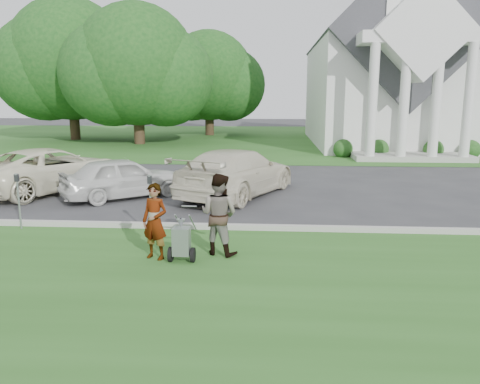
# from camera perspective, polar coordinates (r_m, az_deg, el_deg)

# --- Properties ---
(ground) EXTENTS (120.00, 120.00, 0.00)m
(ground) POSITION_cam_1_polar(r_m,az_deg,el_deg) (11.63, -3.57, -5.34)
(ground) COLOR #333335
(ground) RESTS_ON ground
(grass_strip) EXTENTS (80.00, 7.00, 0.01)m
(grass_strip) POSITION_cam_1_polar(r_m,az_deg,el_deg) (8.84, -6.13, -10.98)
(grass_strip) COLOR #29561D
(grass_strip) RESTS_ON ground
(church_lawn) EXTENTS (80.00, 30.00, 0.01)m
(church_lawn) POSITION_cam_1_polar(r_m,az_deg,el_deg) (38.21, 1.69, 6.56)
(church_lawn) COLOR #29561D
(church_lawn) RESTS_ON ground
(curb) EXTENTS (80.00, 0.18, 0.15)m
(curb) POSITION_cam_1_polar(r_m,az_deg,el_deg) (12.13, -3.24, -4.25)
(curb) COLOR #9E9E93
(curb) RESTS_ON ground
(church) EXTENTS (9.19, 19.00, 24.10)m
(church) POSITION_cam_1_polar(r_m,az_deg,el_deg) (35.05, 16.91, 15.33)
(church) COLOR white
(church) RESTS_ON ground
(tree_left) EXTENTS (10.63, 8.40, 9.71)m
(tree_left) POSITION_cam_1_polar(r_m,az_deg,el_deg) (34.39, -12.51, 14.25)
(tree_left) COLOR #332316
(tree_left) RESTS_ON ground
(tree_far) EXTENTS (11.64, 9.20, 10.73)m
(tree_far) POSITION_cam_1_polar(r_m,az_deg,el_deg) (39.27, -19.98, 14.33)
(tree_far) COLOR #332316
(tree_far) RESTS_ON ground
(tree_back) EXTENTS (9.61, 7.60, 8.89)m
(tree_back) POSITION_cam_1_polar(r_m,az_deg,el_deg) (41.40, -3.82, 13.47)
(tree_back) COLOR #332316
(tree_back) RESTS_ON ground
(striping_cart) EXTENTS (0.55, 1.07, 1.00)m
(striping_cart) POSITION_cam_1_polar(r_m,az_deg,el_deg) (9.79, -7.14, -6.07)
(striping_cart) COLOR black
(striping_cart) RESTS_ON ground
(person_left) EXTENTS (0.69, 0.58, 1.61)m
(person_left) POSITION_cam_1_polar(r_m,az_deg,el_deg) (9.94, -10.33, -3.64)
(person_left) COLOR #999999
(person_left) RESTS_ON ground
(person_right) EXTENTS (1.05, 0.95, 1.77)m
(person_right) POSITION_cam_1_polar(r_m,az_deg,el_deg) (10.07, -2.59, -2.80)
(person_right) COLOR #999999
(person_right) RESTS_ON ground
(parking_meter_near) EXTENTS (0.11, 0.10, 1.49)m
(parking_meter_near) POSITION_cam_1_polar(r_m,az_deg,el_deg) (11.73, -10.88, -0.64)
(parking_meter_near) COLOR #94969C
(parking_meter_near) RESTS_ON ground
(parking_meter_far) EXTENTS (0.11, 0.10, 1.46)m
(parking_meter_far) POSITION_cam_1_polar(r_m,az_deg,el_deg) (13.21, -25.41, -0.28)
(parking_meter_far) COLOR #94969C
(parking_meter_far) RESTS_ON ground
(car_a) EXTENTS (4.89, 6.18, 1.56)m
(car_a) POSITION_cam_1_polar(r_m,az_deg,el_deg) (18.29, -22.04, 2.58)
(car_a) COLOR #F1ECCC
(car_a) RESTS_ON ground
(car_b) EXTENTS (4.25, 3.79, 1.39)m
(car_b) POSITION_cam_1_polar(r_m,az_deg,el_deg) (16.22, -14.04, 1.73)
(car_b) COLOR silver
(car_b) RESTS_ON ground
(car_c) EXTENTS (4.35, 6.04, 1.63)m
(car_c) POSITION_cam_1_polar(r_m,az_deg,el_deg) (16.07, -0.39, 2.41)
(car_c) COLOR beige
(car_c) RESTS_ON ground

